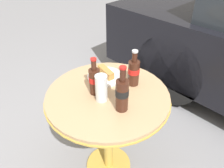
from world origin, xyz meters
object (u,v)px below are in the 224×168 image
cola_bottle_left (95,80)px  bistro_table (108,110)px  cola_bottle_center (134,71)px  drinking_glass (101,89)px  lunch_plate_near (105,75)px  cola_bottle_right (122,93)px

cola_bottle_left → bistro_table: bearing=38.0°
cola_bottle_center → drinking_glass: bearing=-94.9°
cola_bottle_left → cola_bottle_center: size_ratio=1.00×
cola_bottle_center → bistro_table: bearing=-101.7°
cola_bottle_left → lunch_plate_near: 0.19m
bistro_table → drinking_glass: drinking_glass is taller
drinking_glass → lunch_plate_near: 0.23m
cola_bottle_left → lunch_plate_near: size_ratio=0.99×
cola_bottle_center → cola_bottle_right: bearing=-63.1°
drinking_glass → cola_bottle_center: bearing=85.1°
bistro_table → cola_bottle_right: 0.27m
cola_bottle_center → drinking_glass: size_ratio=1.44×
cola_bottle_left → cola_bottle_right: 0.20m
bistro_table → cola_bottle_left: 0.23m
drinking_glass → lunch_plate_near: size_ratio=0.69×
cola_bottle_center → lunch_plate_near: 0.20m
cola_bottle_center → lunch_plate_near: (-0.17, -0.07, -0.07)m
cola_bottle_center → lunch_plate_near: size_ratio=1.00×
bistro_table → cola_bottle_right: bearing=-13.8°
lunch_plate_near → cola_bottle_right: bearing=-26.9°
cola_bottle_right → lunch_plate_near: cola_bottle_right is taller
drinking_glass → lunch_plate_near: bearing=132.2°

